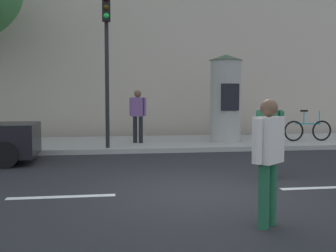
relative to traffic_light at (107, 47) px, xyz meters
name	(u,v)px	position (x,y,z in m)	size (l,w,h in m)	color
ground_plane	(201,192)	(1.66, -5.24, -3.17)	(80.00, 80.00, 0.00)	#232326
sidewalk_curb	(156,143)	(1.66, 1.76, -3.09)	(36.00, 4.00, 0.15)	#9E9B93
lane_markings	(201,192)	(1.66, -5.24, -3.16)	(25.80, 0.16, 0.01)	silver
building_backdrop	(143,19)	(1.66, 6.76, 2.13)	(36.00, 5.00, 10.60)	#B7A893
traffic_light	(107,47)	(0.00, 0.00, 0.00)	(0.24, 0.45, 4.50)	black
poster_column	(226,98)	(4.03, 1.28, -1.50)	(1.15, 1.15, 2.99)	#9E9B93
pedestrian_near_pole	(270,131)	(3.33, -4.28, -2.19)	(0.52, 0.52, 1.64)	#4C4C51
pedestrian_with_bag	(268,153)	(2.09, -7.21, -2.20)	(0.48, 0.45, 1.66)	#1E5938
pedestrian_in_red_top	(231,114)	(4.87, 3.31, -2.15)	(0.58, 0.41, 1.49)	#B78C33
pedestrian_in_dark_shirt	(138,112)	(1.00, 1.30, -1.97)	(0.55, 0.37, 1.77)	black
bicycle_leaning	(308,130)	(6.93, 1.00, -2.63)	(1.77, 0.10, 1.09)	black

